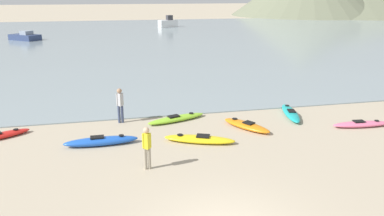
{
  "coord_description": "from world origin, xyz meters",
  "views": [
    {
      "loc": [
        -2.76,
        -8.09,
        6.27
      ],
      "look_at": [
        1.27,
        9.98,
        0.5
      ],
      "focal_mm": 35.0,
      "sensor_mm": 36.0,
      "label": 1
    }
  ],
  "objects_px": {
    "kayak_on_sand_3": "(246,125)",
    "moored_boat_0": "(168,23)",
    "kayak_on_sand_1": "(291,113)",
    "kayak_on_sand_5": "(361,124)",
    "person_near_waterline": "(120,103)",
    "moored_boat_3": "(25,37)",
    "kayak_on_sand_4": "(199,139)",
    "kayak_on_sand_6": "(176,118)",
    "kayak_on_sand_0": "(101,141)",
    "person_near_foreground": "(147,145)"
  },
  "relations": [
    {
      "from": "kayak_on_sand_3",
      "to": "moored_boat_0",
      "type": "bearing_deg",
      "value": 84.92
    },
    {
      "from": "kayak_on_sand_1",
      "to": "kayak_on_sand_3",
      "type": "xyz_separation_m",
      "value": [
        -2.94,
        -1.29,
        -0.0
      ]
    },
    {
      "from": "kayak_on_sand_5",
      "to": "person_near_waterline",
      "type": "xyz_separation_m",
      "value": [
        -11.35,
        3.15,
        0.87
      ]
    },
    {
      "from": "kayak_on_sand_5",
      "to": "moored_boat_3",
      "type": "height_order",
      "value": "moored_boat_3"
    },
    {
      "from": "kayak_on_sand_3",
      "to": "kayak_on_sand_4",
      "type": "xyz_separation_m",
      "value": [
        -2.61,
        -1.2,
        -0.01
      ]
    },
    {
      "from": "kayak_on_sand_3",
      "to": "kayak_on_sand_6",
      "type": "height_order",
      "value": "kayak_on_sand_3"
    },
    {
      "from": "kayak_on_sand_0",
      "to": "moored_boat_0",
      "type": "relative_size",
      "value": 0.85
    },
    {
      "from": "kayak_on_sand_0",
      "to": "kayak_on_sand_4",
      "type": "xyz_separation_m",
      "value": [
        4.17,
        -0.62,
        -0.03
      ]
    },
    {
      "from": "kayak_on_sand_1",
      "to": "person_near_waterline",
      "type": "xyz_separation_m",
      "value": [
        -8.77,
        0.87,
        0.85
      ]
    },
    {
      "from": "person_near_waterline",
      "to": "moored_boat_3",
      "type": "height_order",
      "value": "person_near_waterline"
    },
    {
      "from": "kayak_on_sand_4",
      "to": "kayak_on_sand_5",
      "type": "bearing_deg",
      "value": 1.41
    },
    {
      "from": "kayak_on_sand_4",
      "to": "moored_boat_3",
      "type": "relative_size",
      "value": 0.71
    },
    {
      "from": "kayak_on_sand_0",
      "to": "kayak_on_sand_1",
      "type": "bearing_deg",
      "value": 10.89
    },
    {
      "from": "kayak_on_sand_4",
      "to": "kayak_on_sand_1",
      "type": "bearing_deg",
      "value": 24.15
    },
    {
      "from": "kayak_on_sand_3",
      "to": "kayak_on_sand_6",
      "type": "relative_size",
      "value": 0.82
    },
    {
      "from": "kayak_on_sand_0",
      "to": "moored_boat_0",
      "type": "height_order",
      "value": "moored_boat_0"
    },
    {
      "from": "kayak_on_sand_6",
      "to": "person_near_waterline",
      "type": "relative_size",
      "value": 1.83
    },
    {
      "from": "kayak_on_sand_3",
      "to": "moored_boat_3",
      "type": "height_order",
      "value": "moored_boat_3"
    },
    {
      "from": "moored_boat_3",
      "to": "kayak_on_sand_6",
      "type": "bearing_deg",
      "value": -69.2
    },
    {
      "from": "person_near_foreground",
      "to": "person_near_waterline",
      "type": "distance_m",
      "value": 5.47
    },
    {
      "from": "kayak_on_sand_6",
      "to": "kayak_on_sand_5",
      "type": "bearing_deg",
      "value": -17.99
    },
    {
      "from": "kayak_on_sand_5",
      "to": "moored_boat_3",
      "type": "distance_m",
      "value": 45.56
    },
    {
      "from": "person_near_waterline",
      "to": "kayak_on_sand_5",
      "type": "bearing_deg",
      "value": -15.53
    },
    {
      "from": "kayak_on_sand_3",
      "to": "person_near_waterline",
      "type": "relative_size",
      "value": 1.51
    },
    {
      "from": "moored_boat_3",
      "to": "kayak_on_sand_4",
      "type": "bearing_deg",
      "value": -70.03
    },
    {
      "from": "kayak_on_sand_0",
      "to": "kayak_on_sand_4",
      "type": "bearing_deg",
      "value": -8.42
    },
    {
      "from": "person_near_waterline",
      "to": "kayak_on_sand_6",
      "type": "bearing_deg",
      "value": -7.49
    },
    {
      "from": "kayak_on_sand_0",
      "to": "kayak_on_sand_3",
      "type": "height_order",
      "value": "kayak_on_sand_0"
    },
    {
      "from": "person_near_waterline",
      "to": "person_near_foreground",
      "type": "bearing_deg",
      "value": -82.1
    },
    {
      "from": "kayak_on_sand_5",
      "to": "kayak_on_sand_1",
      "type": "bearing_deg",
      "value": 138.35
    },
    {
      "from": "kayak_on_sand_1",
      "to": "kayak_on_sand_5",
      "type": "height_order",
      "value": "kayak_on_sand_1"
    },
    {
      "from": "kayak_on_sand_1",
      "to": "kayak_on_sand_3",
      "type": "bearing_deg",
      "value": -156.29
    },
    {
      "from": "moored_boat_0",
      "to": "moored_boat_3",
      "type": "bearing_deg",
      "value": -145.53
    },
    {
      "from": "kayak_on_sand_6",
      "to": "moored_boat_3",
      "type": "height_order",
      "value": "moored_boat_3"
    },
    {
      "from": "kayak_on_sand_4",
      "to": "kayak_on_sand_3",
      "type": "bearing_deg",
      "value": 24.64
    },
    {
      "from": "kayak_on_sand_4",
      "to": "moored_boat_0",
      "type": "xyz_separation_m",
      "value": [
        7.37,
        54.75,
        0.65
      ]
    },
    {
      "from": "kayak_on_sand_3",
      "to": "moored_boat_3",
      "type": "distance_m",
      "value": 42.18
    },
    {
      "from": "kayak_on_sand_3",
      "to": "kayak_on_sand_4",
      "type": "distance_m",
      "value": 2.87
    },
    {
      "from": "kayak_on_sand_1",
      "to": "kayak_on_sand_4",
      "type": "xyz_separation_m",
      "value": [
        -5.55,
        -2.49,
        -0.01
      ]
    },
    {
      "from": "person_near_foreground",
      "to": "kayak_on_sand_5",
      "type": "bearing_deg",
      "value": 12.07
    },
    {
      "from": "person_near_foreground",
      "to": "person_near_waterline",
      "type": "xyz_separation_m",
      "value": [
        -0.75,
        5.42,
        0.07
      ]
    },
    {
      "from": "person_near_foreground",
      "to": "person_near_waterline",
      "type": "height_order",
      "value": "person_near_waterline"
    },
    {
      "from": "kayak_on_sand_4",
      "to": "person_near_waterline",
      "type": "height_order",
      "value": "person_near_waterline"
    },
    {
      "from": "kayak_on_sand_6",
      "to": "moored_boat_0",
      "type": "bearing_deg",
      "value": 81.38
    },
    {
      "from": "kayak_on_sand_5",
      "to": "kayak_on_sand_6",
      "type": "bearing_deg",
      "value": 162.01
    },
    {
      "from": "kayak_on_sand_4",
      "to": "person_near_foreground",
      "type": "distance_m",
      "value": 3.32
    },
    {
      "from": "kayak_on_sand_6",
      "to": "person_near_foreground",
      "type": "height_order",
      "value": "person_near_foreground"
    },
    {
      "from": "kayak_on_sand_5",
      "to": "moored_boat_3",
      "type": "relative_size",
      "value": 0.65
    },
    {
      "from": "kayak_on_sand_1",
      "to": "moored_boat_0",
      "type": "xyz_separation_m",
      "value": [
        1.82,
        52.26,
        0.64
      ]
    },
    {
      "from": "kayak_on_sand_3",
      "to": "moored_boat_0",
      "type": "xyz_separation_m",
      "value": [
        4.76,
        53.56,
        0.64
      ]
    }
  ]
}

